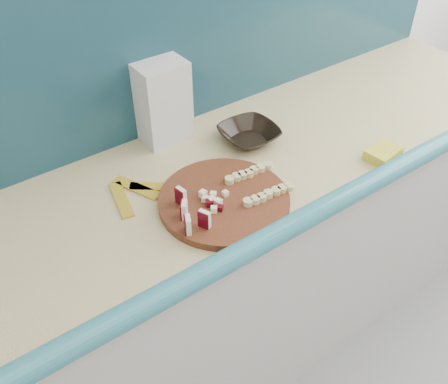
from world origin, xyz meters
name	(u,v)px	position (x,y,z in m)	size (l,w,h in m)	color
kitchen_counter	(243,258)	(0.10, 1.50, 0.46)	(2.20, 0.63, 0.91)	beige
backsplash	(191,44)	(0.10, 1.79, 1.16)	(2.20, 0.02, 0.50)	teal
cutting_board	(224,201)	(-0.08, 1.37, 0.92)	(0.35, 0.35, 0.02)	#421E0E
apple_wedges	(189,212)	(-0.20, 1.35, 0.96)	(0.06, 0.14, 0.05)	#F1E2C1
apple_chunks	(217,198)	(-0.10, 1.37, 0.94)	(0.06, 0.06, 0.02)	#F7E9C5
banana_slices	(259,183)	(0.03, 1.35, 0.94)	(0.16, 0.15, 0.02)	#CFC07E
brown_bowl	(249,135)	(0.16, 1.56, 0.93)	(0.18, 0.18, 0.04)	black
flour_bag	(163,102)	(-0.04, 1.73, 1.04)	(0.15, 0.11, 0.25)	silver
sponge	(383,153)	(0.42, 1.26, 0.93)	(0.10, 0.07, 0.03)	gold
banana_peel	(139,191)	(-0.24, 1.54, 0.91)	(0.21, 0.17, 0.01)	gold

